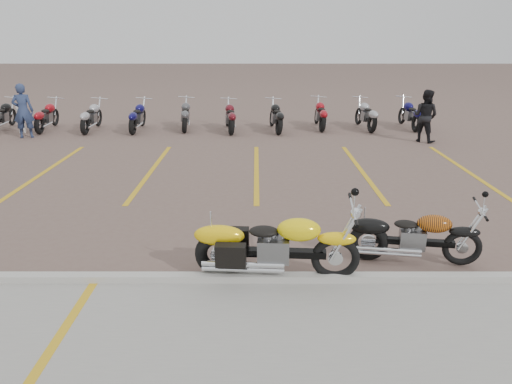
{
  "coord_description": "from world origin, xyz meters",
  "views": [
    {
      "loc": [
        -0.01,
        -8.37,
        3.39
      ],
      "look_at": [
        -0.01,
        -0.14,
        0.75
      ],
      "focal_mm": 35.0,
      "sensor_mm": 36.0,
      "label": 1
    }
  ],
  "objects_px": {
    "yellow_cruiser": "(273,247)",
    "person_b": "(425,116)",
    "person_a": "(23,111)",
    "bollard": "(21,119)",
    "flame_cruiser": "(411,238)"
  },
  "relations": [
    {
      "from": "yellow_cruiser",
      "to": "person_a",
      "type": "height_order",
      "value": "person_a"
    },
    {
      "from": "yellow_cruiser",
      "to": "flame_cruiser",
      "type": "height_order",
      "value": "yellow_cruiser"
    },
    {
      "from": "yellow_cruiser",
      "to": "person_a",
      "type": "distance_m",
      "value": 12.87
    },
    {
      "from": "yellow_cruiser",
      "to": "bollard",
      "type": "xyz_separation_m",
      "value": [
        -8.46,
        10.85,
        0.02
      ]
    },
    {
      "from": "yellow_cruiser",
      "to": "person_b",
      "type": "distance_m",
      "value": 10.8
    },
    {
      "from": "bollard",
      "to": "flame_cruiser",
      "type": "bearing_deg",
      "value": -44.3
    },
    {
      "from": "flame_cruiser",
      "to": "person_a",
      "type": "relative_size",
      "value": 1.09
    },
    {
      "from": "yellow_cruiser",
      "to": "person_a",
      "type": "relative_size",
      "value": 1.3
    },
    {
      "from": "flame_cruiser",
      "to": "person_a",
      "type": "distance_m",
      "value": 13.93
    },
    {
      "from": "yellow_cruiser",
      "to": "person_b",
      "type": "relative_size",
      "value": 1.41
    },
    {
      "from": "person_a",
      "to": "bollard",
      "type": "height_order",
      "value": "person_a"
    },
    {
      "from": "flame_cruiser",
      "to": "person_b",
      "type": "distance_m",
      "value": 9.47
    },
    {
      "from": "yellow_cruiser",
      "to": "person_b",
      "type": "bearing_deg",
      "value": 65.47
    },
    {
      "from": "person_b",
      "to": "bollard",
      "type": "height_order",
      "value": "person_b"
    },
    {
      "from": "person_a",
      "to": "bollard",
      "type": "relative_size",
      "value": 1.81
    }
  ]
}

